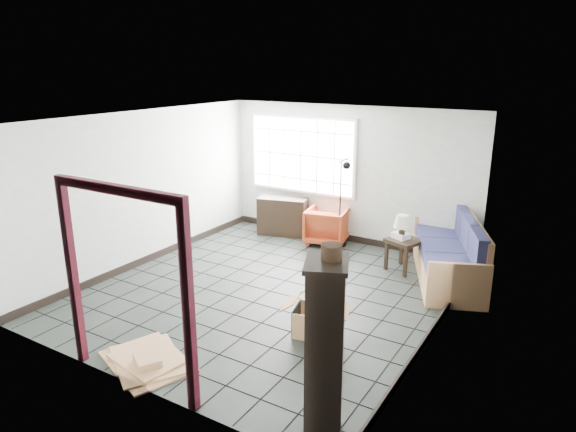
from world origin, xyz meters
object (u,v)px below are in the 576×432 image
Objects in this scene: side_table at (404,245)px; tall_shelf at (325,352)px; futon_sofa at (452,257)px; armchair at (327,224)px.

tall_shelf is (0.71, -4.25, 0.44)m from side_table.
futon_sofa is at bearing 65.82° from tall_shelf.
side_table is 0.36× the size of tall_shelf.
tall_shelf is at bearing 105.53° from armchair.
futon_sofa is 3.20× the size of armchair.
side_table is at bearing 151.11° from armchair.
armchair is 0.44× the size of tall_shelf.
futon_sofa is at bearing 157.82° from armchair.
armchair is 5.39m from tall_shelf.
armchair is 1.79m from side_table.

